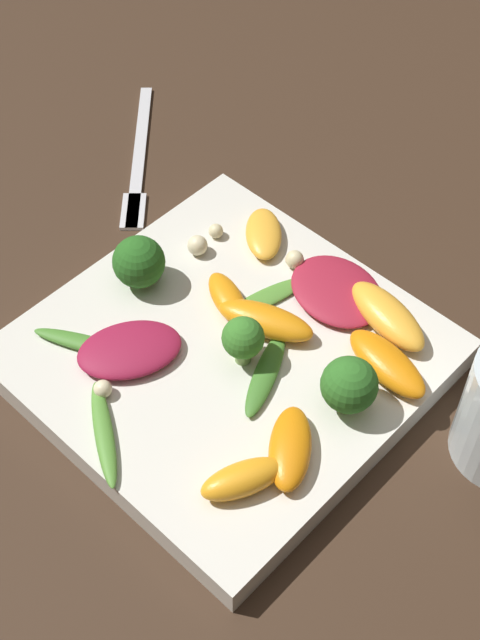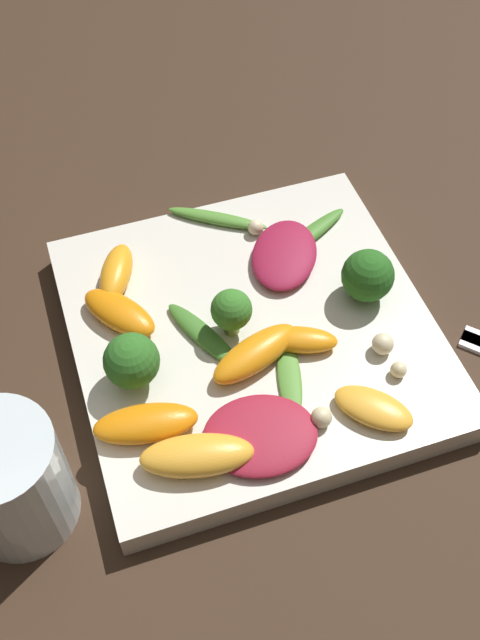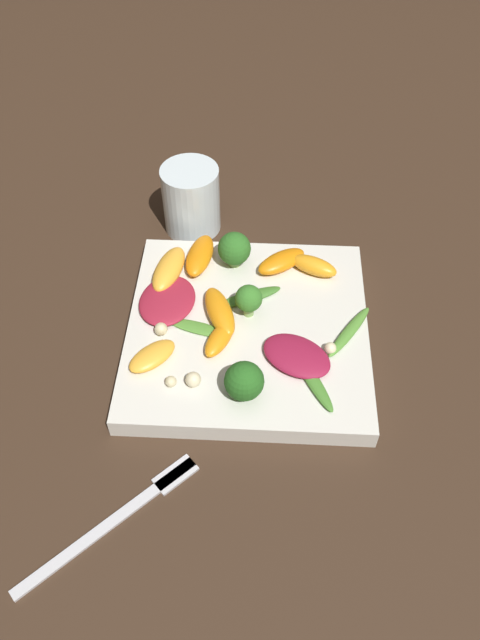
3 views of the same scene
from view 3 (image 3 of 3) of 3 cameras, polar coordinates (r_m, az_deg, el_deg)
ground_plane at (r=0.73m, az=0.70°, el=-1.66°), size 2.40×2.40×0.00m
plate at (r=0.72m, az=0.71°, el=-1.05°), size 0.27×0.27×0.02m
drinking_glass at (r=0.84m, az=-4.48°, el=10.94°), size 0.08×0.08×0.09m
fork at (r=0.63m, az=-10.12°, el=-16.60°), size 0.16×0.15×0.01m
radicchio_leaf_0 at (r=0.73m, az=-6.67°, el=1.80°), size 0.08×0.09×0.01m
radicchio_leaf_1 at (r=0.68m, az=5.21°, el=-3.28°), size 0.09×0.09×0.01m
orange_segment_0 at (r=0.78m, az=-3.69°, el=5.90°), size 0.04×0.08×0.02m
orange_segment_1 at (r=0.71m, az=-1.87°, el=0.77°), size 0.05×0.08×0.02m
orange_segment_2 at (r=0.76m, az=-6.52°, el=4.64°), size 0.05×0.08×0.02m
orange_segment_3 at (r=0.68m, az=-8.03°, el=-3.29°), size 0.06×0.06×0.01m
orange_segment_4 at (r=0.77m, az=6.77°, el=4.94°), size 0.06×0.05×0.02m
orange_segment_5 at (r=0.69m, az=-1.88°, el=-1.69°), size 0.04×0.06×0.02m
orange_segment_6 at (r=0.77m, az=3.81°, el=5.37°), size 0.07×0.06×0.02m
broccoli_floret_0 at (r=0.71m, az=0.73°, el=1.92°), size 0.03×0.03×0.04m
broccoli_floret_1 at (r=0.64m, az=0.14°, el=-5.61°), size 0.04×0.04×0.04m
broccoli_floret_2 at (r=0.76m, az=-0.52°, el=6.50°), size 0.04×0.04×0.05m
arugula_sprig_0 at (r=0.74m, az=0.48°, el=2.14°), size 0.08×0.05×0.01m
arugula_sprig_1 at (r=0.67m, az=6.57°, el=-5.33°), size 0.05×0.09×0.01m
arugula_sprig_2 at (r=0.71m, az=9.97°, el=-1.05°), size 0.06×0.08×0.01m
arugula_sprig_3 at (r=0.71m, az=-3.79°, el=-0.74°), size 0.08×0.04×0.00m
macadamia_nut_0 at (r=0.69m, az=8.25°, el=-2.56°), size 0.01×0.01×0.01m
macadamia_nut_1 at (r=0.66m, az=-4.29°, el=-5.45°), size 0.02×0.02×0.02m
macadamia_nut_2 at (r=0.66m, az=-6.33°, el=-5.61°), size 0.01×0.01×0.01m
macadamia_nut_3 at (r=0.70m, az=-7.24°, el=-0.83°), size 0.02×0.02×0.02m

